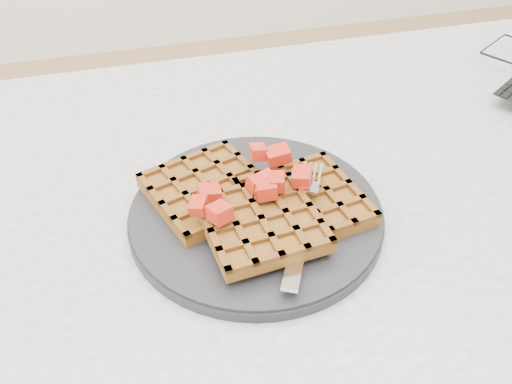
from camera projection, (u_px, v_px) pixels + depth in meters
table at (360, 272)px, 0.72m from camera, size 1.20×0.80×0.75m
plate at (256, 214)px, 0.62m from camera, size 0.27×0.27×0.02m
waffles at (257, 203)px, 0.60m from camera, size 0.24×0.21×0.03m
strawberry_pile at (256, 182)px, 0.59m from camera, size 0.15×0.15×0.02m
fork at (304, 221)px, 0.59m from camera, size 0.10×0.17×0.02m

